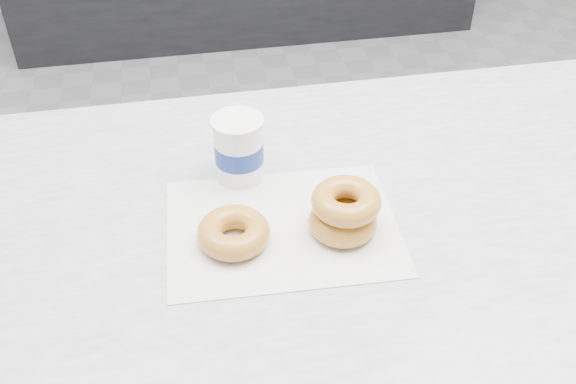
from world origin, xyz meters
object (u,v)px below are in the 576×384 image
at_px(donut_single, 234,233).
at_px(coffee_cup, 239,148).
at_px(donut_stack, 344,211).
at_px(counter, 424,365).

height_order(donut_single, coffee_cup, coffee_cup).
xyz_separation_m(donut_single, coffee_cup, (0.03, 0.15, 0.04)).
relative_size(donut_single, coffee_cup, 0.95).
height_order(donut_single, donut_stack, donut_stack).
xyz_separation_m(counter, coffee_cup, (-0.34, 0.11, 0.50)).
xyz_separation_m(counter, donut_single, (-0.37, -0.04, 0.47)).
bearing_deg(coffee_cup, donut_single, -94.26).
height_order(counter, donut_stack, donut_stack).
bearing_deg(donut_single, donut_stack, -1.28).
bearing_deg(donut_stack, counter, 13.19).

